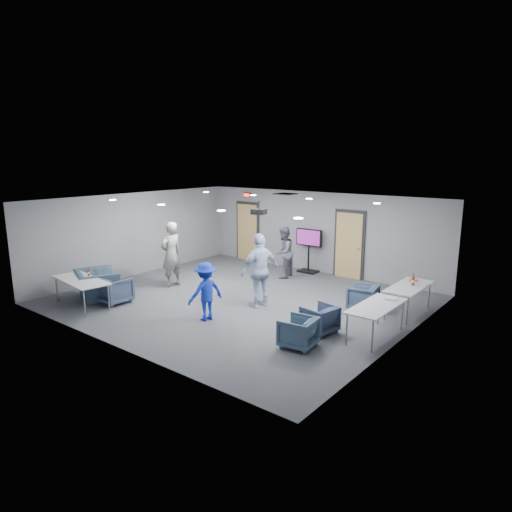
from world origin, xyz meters
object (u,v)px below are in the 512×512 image
Objects in this scene: table_right_a at (409,288)px; chair_right_a at (363,297)px; chair_right_b at (320,319)px; chair_front_b at (97,284)px; table_front_left at (81,281)px; bottle_right at (413,281)px; chair_front_a at (114,290)px; chair_right_c at (298,332)px; table_right_b at (377,307)px; person_c at (260,270)px; tv_stand at (309,248)px; projector at (259,211)px; bottle_front at (89,273)px; person_d at (206,291)px; person_a at (171,254)px; person_b at (283,252)px.

chair_right_a is at bearing 108.95° from table_right_a.
chair_front_b reaches higher than chair_right_b.
chair_front_b is 0.80m from table_front_left.
bottle_right is at bearing 166.46° from chair_right_b.
chair_front_b reaches higher than chair_front_a.
chair_right_b is 2.30× the size of bottle_right.
chair_right_c is 0.40× the size of table_right_b.
person_c is at bearing -146.02° from chair_front_a.
table_right_a reaches higher than chair_right_c.
chair_right_c is 6.29m from tv_stand.
table_right_a is 3.92× the size of projector.
table_right_b is 7.28× the size of bottle_front.
table_right_b is (0.00, -1.90, 0.00)m from table_right_a.
person_d is 4.73× the size of bottle_right.
person_b is (2.10, 2.87, -0.14)m from person_a.
table_front_left is (-2.43, -5.66, -0.15)m from person_b.
projector reaches higher than chair_right_c.
projector is at bearing 55.26° from table_front_left.
chair_right_c is (0.07, -0.97, 0.01)m from chair_right_b.
chair_right_c is at bearing 76.64° from person_a.
table_right_b is (1.04, -1.54, 0.36)m from chair_right_a.
table_front_left is at bearing -145.21° from bottle_right.
bottle_right is (6.52, 4.10, 0.48)m from chair_front_a.
person_d is (-0.40, -1.60, -0.26)m from person_c.
person_b is at bearing -156.19° from person_d.
bottle_front reaches higher than chair_right_c.
person_d is at bearing -0.40° from person_b.
table_front_left is at bearing -34.27° from person_c.
bottle_front is (-5.95, -1.95, 0.51)m from chair_right_b.
bottle_front is at bearing 121.68° from table_right_a.
tv_stand reaches higher than bottle_front.
chair_right_a is 0.48× the size of tv_stand.
chair_right_b is at bearing 91.18° from person_c.
table_right_a is 5.67× the size of bottle_right.
tv_stand is at bearing 82.16° from projector.
projector is at bearing -122.12° from person_c.
projector is at bearing -135.24° from chair_right_c.
table_front_left is at bearing 60.18° from chair_front_a.
person_b reaches higher than person_d.
projector reaches higher than bottle_right.
table_front_left is 4.98m from projector.
tv_stand is at bearing -111.11° from chair_front_a.
chair_front_a is (-2.03, -4.95, -0.48)m from person_b.
chair_right_b is 3.56m from projector.
table_right_a is (1.03, 3.37, 0.36)m from chair_right_c.
chair_front_a is at bearing 107.84° from table_right_b.
table_front_left is at bearing -5.31° from person_a.
table_right_b is at bearing 91.54° from person_a.
chair_front_b is (-3.55, -0.64, -0.32)m from person_d.
person_c is 4.58m from bottle_front.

